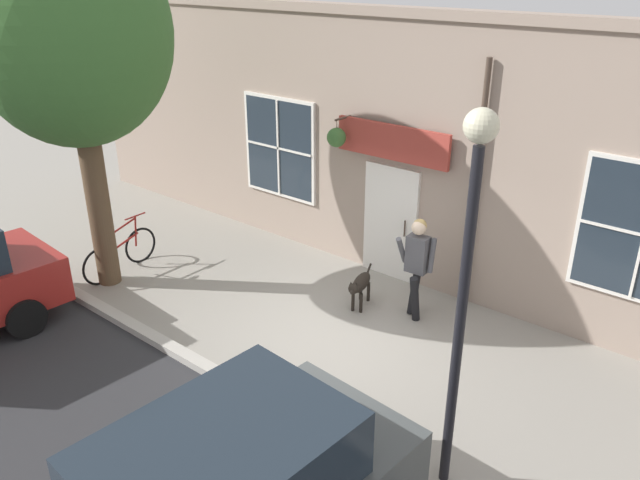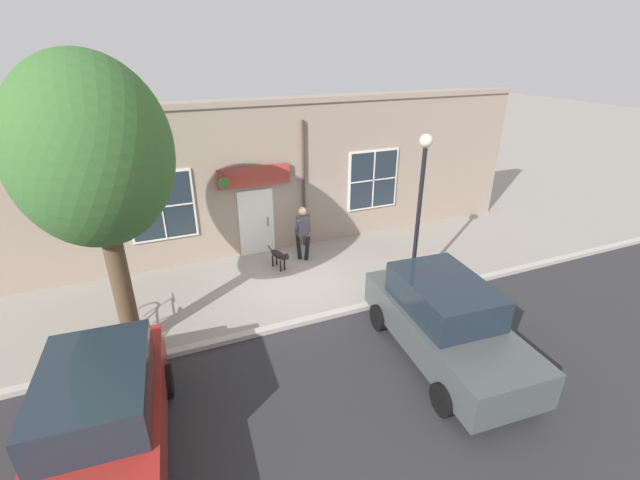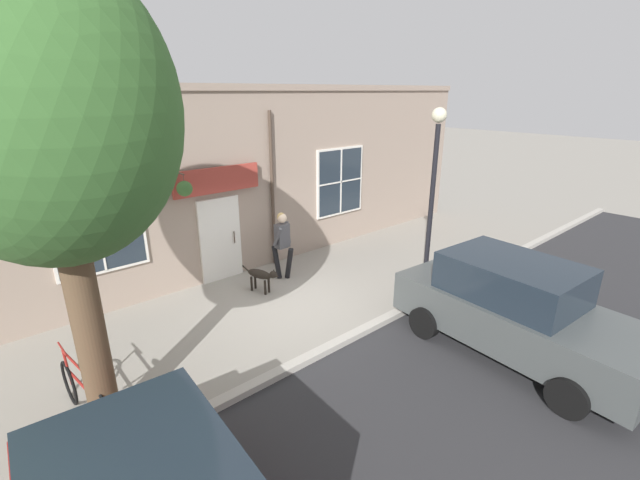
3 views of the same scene
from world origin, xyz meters
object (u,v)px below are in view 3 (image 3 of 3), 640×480
pedestrian_walking (282,239)px  parked_car_mid_block (516,309)px  dog_on_leash (262,275)px  street_tree_by_curb (41,119)px  leaning_bicycle (85,394)px  street_lamp (434,174)px

pedestrian_walking → parked_car_mid_block: size_ratio=0.39×
dog_on_leash → street_tree_by_curb: 5.98m
parked_car_mid_block → leaning_bicycle: bearing=-117.7°
parked_car_mid_block → street_lamp: 3.34m
leaning_bicycle → parked_car_mid_block: parked_car_mid_block is taller
leaning_bicycle → dog_on_leash: bearing=112.4°
leaning_bicycle → street_lamp: (0.73, 7.22, 2.43)m
street_tree_by_curb → street_lamp: (0.39, 7.10, -1.43)m
pedestrian_walking → dog_on_leash: (0.32, -0.86, -0.61)m
pedestrian_walking → leaning_bicycle: 5.54m
pedestrian_walking → dog_on_leash: bearing=-69.7°
pedestrian_walking → street_lamp: 3.92m
dog_on_leash → street_tree_by_curb: street_tree_by_curb is taller
dog_on_leash → parked_car_mid_block: (5.04, 2.03, 0.45)m
leaning_bicycle → parked_car_mid_block: (3.29, 6.27, 0.50)m
dog_on_leash → street_tree_by_curb: bearing=-63.1°
pedestrian_walking → parked_car_mid_block: 5.49m
leaning_bicycle → street_lamp: 7.65m
pedestrian_walking → leaning_bicycle: bearing=-68.0°
pedestrian_walking → dog_on_leash: size_ratio=1.64×
dog_on_leash → street_lamp: bearing=50.3°
street_lamp → pedestrian_walking: bearing=-142.8°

